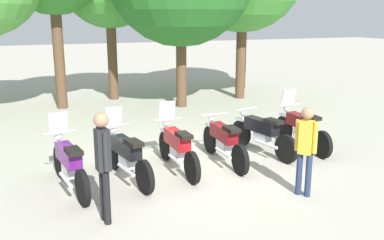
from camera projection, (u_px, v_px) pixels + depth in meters
ground_plane at (200, 165)px, 9.33m from camera, size 80.00×80.00×0.00m
motorcycle_0 at (69, 163)px, 7.95m from camera, size 0.64×2.18×1.37m
motorcycle_1 at (126, 155)px, 8.43m from camera, size 0.67×2.17×1.37m
motorcycle_2 at (177, 146)px, 8.96m from camera, size 0.62×2.19×1.37m
motorcycle_3 at (224, 141)px, 9.40m from camera, size 0.62×2.19×0.99m
motorcycle_4 at (262, 133)px, 10.01m from camera, size 0.71×2.16×0.99m
motorcycle_5 at (301, 128)px, 10.42m from camera, size 0.62×2.19×1.37m
person_0 at (306, 145)px, 7.58m from camera, size 0.30×0.37×1.64m
person_1 at (103, 158)px, 6.56m from camera, size 0.26×0.41×1.78m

